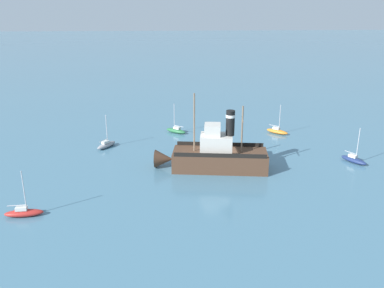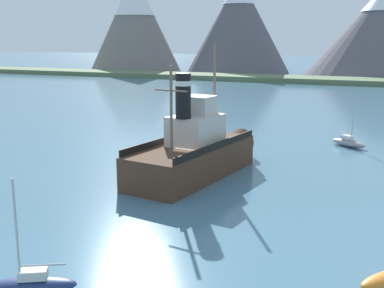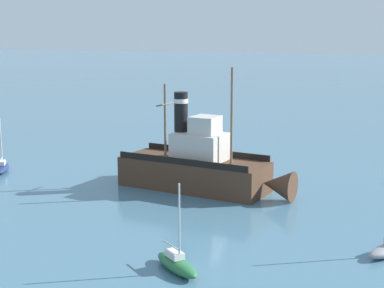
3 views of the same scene
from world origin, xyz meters
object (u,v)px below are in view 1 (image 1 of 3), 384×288
old_tugboat (215,155)px  sailboat_green (176,130)px  sailboat_red (24,212)px  sailboat_navy (354,159)px  sailboat_orange (277,131)px  sailboat_grey (106,145)px

old_tugboat → sailboat_green: old_tugboat is taller
sailboat_green → sailboat_red: bearing=149.0°
old_tugboat → sailboat_navy: (0.84, -18.92, -1.40)m
sailboat_green → sailboat_orange: size_ratio=1.00×
sailboat_orange → sailboat_red: size_ratio=1.00×
sailboat_green → sailboat_navy: same height
sailboat_orange → sailboat_green: bearing=84.6°
sailboat_orange → sailboat_grey: same height
sailboat_orange → sailboat_grey: 27.68m
sailboat_navy → sailboat_red: 41.34m
sailboat_orange → sailboat_grey: bearing=100.3°
old_tugboat → sailboat_orange: bearing=-40.2°
old_tugboat → sailboat_grey: (9.46, 15.07, -1.40)m
sailboat_navy → sailboat_red: bearing=106.7°
sailboat_green → old_tugboat: bearing=-164.4°
sailboat_grey → sailboat_navy: bearing=-104.2°
sailboat_navy → sailboat_grey: same height
old_tugboat → sailboat_green: (15.97, 4.46, -1.40)m
sailboat_navy → sailboat_red: size_ratio=1.00×
sailboat_orange → sailboat_grey: (-4.93, 27.24, 0.00)m
sailboat_green → sailboat_grey: same height
sailboat_orange → sailboat_navy: bearing=-153.5°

